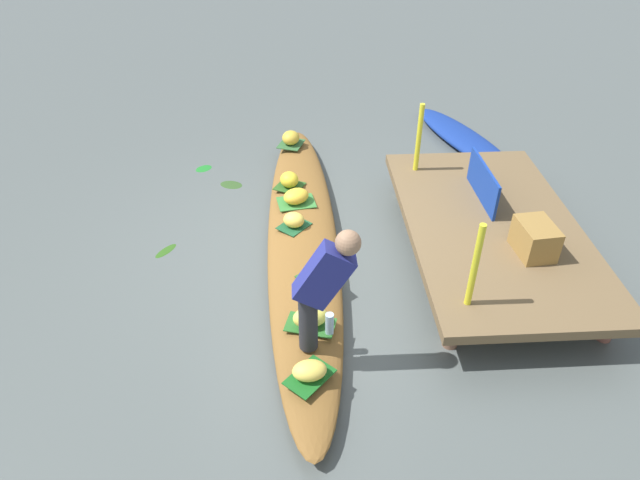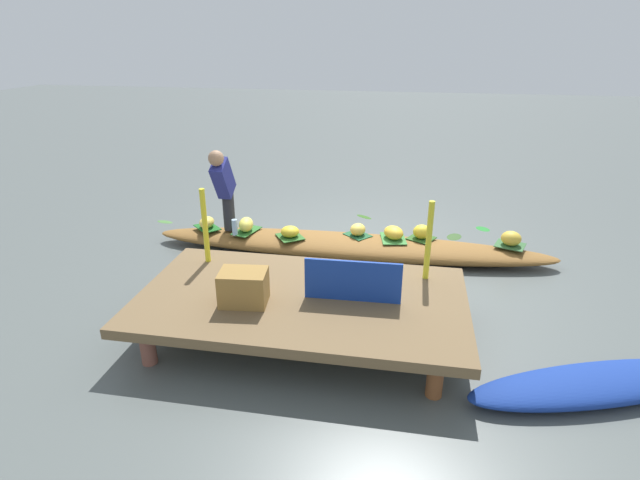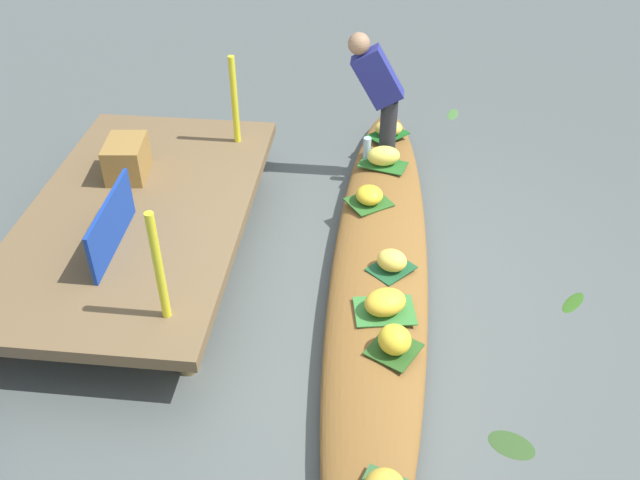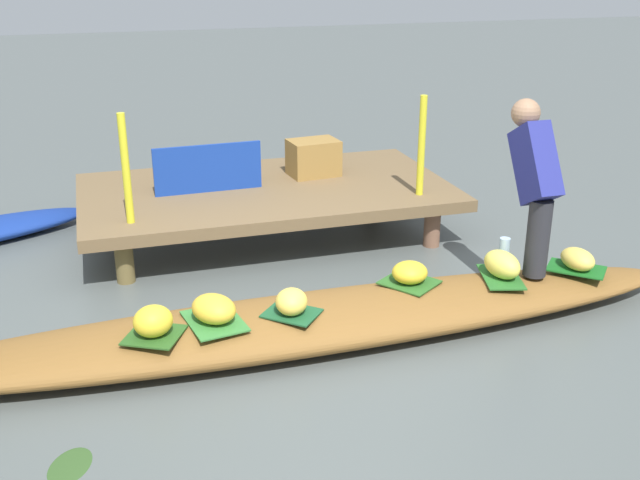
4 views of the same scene
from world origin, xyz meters
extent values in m
plane|color=#515957|center=(0.00, 0.00, 0.00)|extent=(40.00, 40.00, 0.00)
cube|color=brown|center=(0.22, 2.02, 0.38)|extent=(3.20, 1.80, 0.10)
cylinder|color=brown|center=(-1.06, 1.30, 0.17)|extent=(0.14, 0.14, 0.33)
cylinder|color=brown|center=(1.50, 1.30, 0.17)|extent=(0.14, 0.14, 0.33)
cylinder|color=brown|center=(1.50, 2.74, 0.17)|extent=(0.14, 0.14, 0.33)
ellipsoid|color=brown|center=(0.00, 0.00, 0.13)|extent=(5.44, 0.78, 0.25)
cube|color=#1C532D|center=(-0.11, -0.09, 0.26)|extent=(0.42, 0.41, 0.01)
ellipsoid|color=#F9D452|center=(-0.11, -0.09, 0.34)|extent=(0.27, 0.29, 0.16)
cube|color=#19601F|center=(2.02, -0.01, 0.26)|extent=(0.46, 0.46, 0.01)
ellipsoid|color=#F9D757|center=(2.02, -0.01, 0.33)|extent=(0.22, 0.30, 0.15)
cube|color=#2B5F22|center=(0.79, 0.13, 0.26)|extent=(0.45, 0.46, 0.01)
ellipsoid|color=yellow|center=(0.79, 0.13, 0.33)|extent=(0.30, 0.30, 0.15)
cube|color=#367B35|center=(-0.59, -0.05, 0.26)|extent=(0.38, 0.48, 0.01)
ellipsoid|color=yellow|center=(-0.59, -0.05, 0.34)|extent=(0.36, 0.39, 0.17)
cube|color=#276425|center=(1.43, 0.03, 0.26)|extent=(0.36, 0.49, 0.01)
ellipsoid|color=#F4E458|center=(1.43, 0.03, 0.35)|extent=(0.24, 0.34, 0.19)
cube|color=#29551E|center=(-0.96, -0.13, 0.26)|extent=(0.42, 0.42, 0.01)
ellipsoid|color=yellow|center=(-0.96, -0.13, 0.35)|extent=(0.30, 0.29, 0.19)
cylinder|color=#28282D|center=(1.68, 0.00, 0.53)|extent=(0.16, 0.16, 0.55)
cube|color=navy|center=(1.68, 0.13, 1.03)|extent=(0.18, 0.50, 0.59)
sphere|color=#9E7556|center=(1.68, 0.31, 1.34)|extent=(0.20, 0.20, 0.20)
cylinder|color=#ABC8E2|center=(1.54, 0.19, 0.36)|extent=(0.08, 0.08, 0.22)
cube|color=#163899|center=(-0.28, 2.02, 0.64)|extent=(0.92, 0.06, 0.41)
cylinder|color=yellow|center=(-0.98, 1.42, 0.86)|extent=(0.06, 0.06, 0.84)
cylinder|color=yellow|center=(1.42, 1.42, 0.86)|extent=(0.06, 0.06, 0.84)
cube|color=olive|center=(0.73, 2.24, 0.60)|extent=(0.47, 0.36, 0.33)
ellipsoid|color=#2C5819|center=(-0.07, -1.53, 0.00)|extent=(0.31, 0.27, 0.01)
ellipsoid|color=#305023|center=(-1.47, -0.90, 0.00)|extent=(0.30, 0.36, 0.01)
ellipsoid|color=#447436|center=(3.05, -0.73, 0.00)|extent=(0.30, 0.17, 0.01)
camera|label=1|loc=(5.06, -0.09, 3.87)|focal=32.03mm
camera|label=2|loc=(-0.71, 6.25, 2.83)|focal=28.25mm
camera|label=3|loc=(-4.26, 0.03, 3.69)|focal=38.88mm
camera|label=4|loc=(-1.18, -4.20, 2.40)|focal=42.40mm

